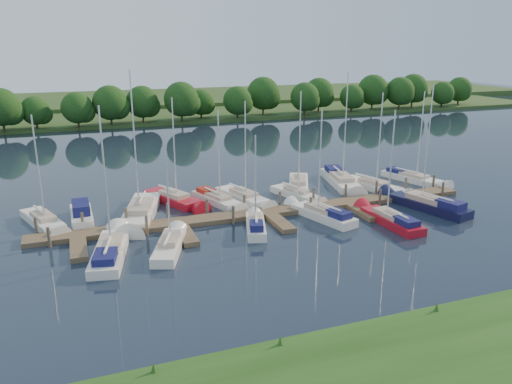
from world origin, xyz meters
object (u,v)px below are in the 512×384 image
object	(u,v)px
motorboat	(82,216)
sailboat_n_5	(244,198)
dock	(270,215)
sailboat_s_2	(256,226)
sailboat_n_0	(44,222)

from	to	relation	value
motorboat	sailboat_n_5	xyz separation A→B (m)	(14.91, 0.49, -0.12)
dock	sailboat_s_2	size ratio (longest dim) A/B	4.88
motorboat	sailboat_n_5	world-z (taller)	sailboat_n_5
sailboat_n_0	motorboat	bearing A→B (deg)	162.51
dock	sailboat_s_2	xyz separation A→B (m)	(-2.33, -2.61, 0.14)
sailboat_s_2	sailboat_n_5	bearing A→B (deg)	95.24
sailboat_n_5	sailboat_s_2	size ratio (longest dim) A/B	1.22
sailboat_n_0	sailboat_n_5	size ratio (longest dim) A/B	0.97
sailboat_n_5	sailboat_s_2	bearing A→B (deg)	60.98
dock	sailboat_n_0	xyz separation A→B (m)	(-18.55, 4.52, 0.07)
dock	sailboat_s_2	distance (m)	3.50
dock	sailboat_s_2	world-z (taller)	sailboat_s_2
sailboat_n_0	sailboat_n_5	xyz separation A→B (m)	(17.90, 0.64, 0.00)
dock	motorboat	bearing A→B (deg)	163.30
dock	sailboat_s_2	bearing A→B (deg)	-131.81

